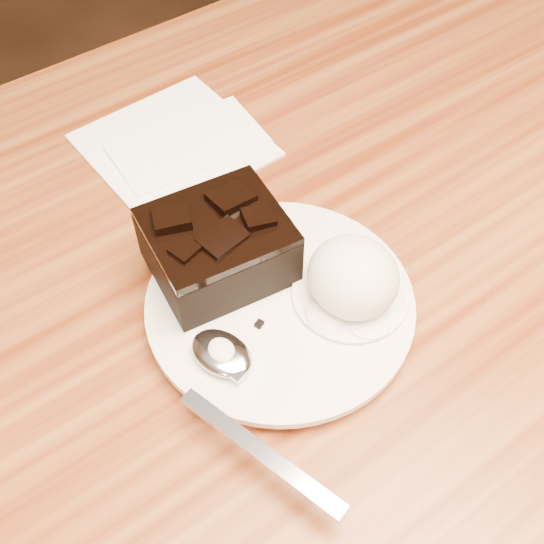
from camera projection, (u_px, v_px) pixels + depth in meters
dining_table at (234, 536)px, 0.79m from camera, size 1.20×0.80×0.75m
plate at (280, 307)px, 0.52m from camera, size 0.20×0.20×0.02m
brownie at (218, 249)px, 0.51m from camera, size 0.11×0.10×0.05m
ice_cream_scoop at (353, 277)px, 0.49m from camera, size 0.06×0.07×0.05m
melt_puddle at (350, 295)px, 0.51m from camera, size 0.09×0.09×0.00m
spoon at (222, 354)px, 0.47m from camera, size 0.08×0.19×0.01m
napkin at (174, 144)px, 0.63m from camera, size 0.15×0.15×0.01m
crumb_a at (259, 324)px, 0.49m from camera, size 0.01×0.01×0.00m
crumb_b at (316, 316)px, 0.50m from camera, size 0.01×0.01×0.00m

